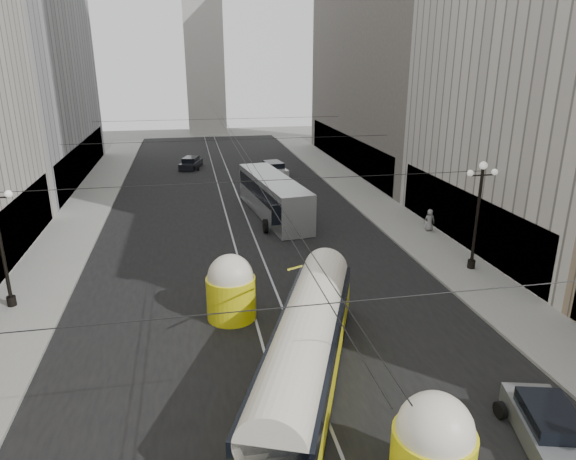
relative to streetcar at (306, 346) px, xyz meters
name	(u,v)px	position (x,y,z in m)	size (l,w,h in m)	color
road	(235,213)	(-0.50, 23.42, -1.60)	(20.00, 85.00, 0.02)	black
sidewalk_left	(87,208)	(-12.50, 26.92, -1.53)	(4.00, 72.00, 0.15)	gray
sidewalk_right	(362,194)	(11.50, 26.92, -1.53)	(4.00, 72.00, 0.15)	gray
rail_left	(226,213)	(-1.25, 23.42, -1.60)	(0.12, 85.00, 0.04)	gray
rail_right	(244,212)	(0.25, 23.42, -1.60)	(0.12, 85.00, 0.04)	gray
building_left_far	(0,31)	(-20.50, 38.92, 12.71)	(12.60, 28.60, 28.60)	#999999
building_right_far	(404,14)	(19.49, 38.92, 14.71)	(12.60, 32.60, 32.60)	#514C47
distant_tower	(203,37)	(-0.50, 70.92, 13.37)	(6.00, 6.00, 31.36)	#B2AFA8
lamppost_left_mid	(0,238)	(-13.10, 8.92, 2.14)	(1.86, 0.44, 6.37)	black
lamppost_right_mid	(478,210)	(12.10, 8.92, 2.14)	(1.86, 0.44, 6.37)	black
catenary	(235,142)	(-0.38, 22.41, 4.28)	(25.00, 72.00, 0.23)	black
streetcar	(306,346)	(0.00, 0.00, 0.00)	(7.04, 14.08, 3.28)	yellow
city_bus	(273,195)	(2.45, 22.09, 0.08)	(4.06, 12.35, 3.07)	#9EA2A3
sedan_grey	(548,427)	(7.00, -4.70, -1.01)	(2.75, 4.48, 1.32)	slate
sedan_white_far	(274,169)	(4.91, 36.62, -0.95)	(2.56, 4.81, 1.44)	silver
sedan_dark_far	(191,163)	(-3.70, 41.88, -1.02)	(2.81, 4.39, 1.29)	black
pedestrian_sidewalk_right	(430,220)	(12.72, 15.80, -0.66)	(0.77, 0.47, 1.58)	gray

